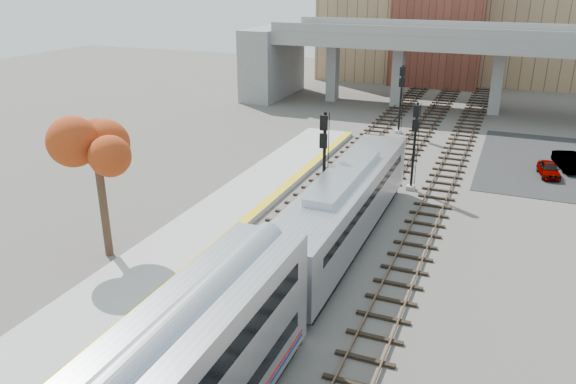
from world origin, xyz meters
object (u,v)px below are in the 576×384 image
Objects in this scene: signal_mast_mid at (414,150)px; locomotive at (344,206)px; car_b at (568,161)px; signal_mast_near at (324,169)px; car_a at (549,169)px; signal_mast_far at (400,101)px; tree at (96,151)px.

locomotive is at bearing -101.25° from signal_mast_mid.
locomotive is 23.23m from car_b.
car_a is at bearing 47.45° from signal_mast_near.
signal_mast_far is (-2.10, 25.16, 0.92)m from locomotive.
tree is 33.16m from car_a.
car_a is at bearing -137.25° from car_b.
car_b is at bearing -21.31° from signal_mast_far.
signal_mast_far is 0.81× the size of tree.
tree is (-9.48, -31.60, 2.85)m from signal_mast_far.
signal_mast_far reaches higher than signal_mast_mid.
signal_mast_far is 15.89m from car_a.
signal_mast_far reaches higher than car_a.
signal_mast_mid is 1.93× the size of car_a.
tree reaches higher than signal_mast_near.
tree reaches higher than locomotive.
car_b is at bearing 56.69° from locomotive.
signal_mast_mid is at bearing -155.08° from car_b.
locomotive is 2.88× the size of signal_mast_far.
locomotive is at bearing -133.78° from car_a.
car_b is at bearing 48.62° from car_a.
signal_mast_far is (-4.10, 15.10, 0.17)m from signal_mast_mid.
signal_mast_near reaches higher than locomotive.
locomotive is 20.43m from car_a.
car_b is (12.73, 19.37, -1.58)m from locomotive.
tree is 2.05× the size of car_b.
signal_mast_near is at bearing -90.00° from signal_mast_far.
signal_mast_mid is at bearing -74.81° from signal_mast_far.
car_b is (14.83, 16.98, -2.77)m from signal_mast_near.
car_a is at bearing 45.69° from tree.
tree is at bearing -150.90° from locomotive.
car_a is (13.37, -8.20, -2.60)m from signal_mast_far.
locomotive reaches higher than car_b.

